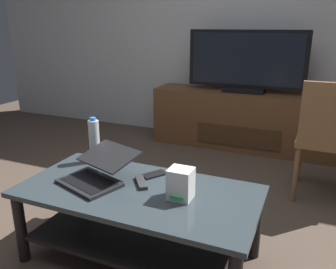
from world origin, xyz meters
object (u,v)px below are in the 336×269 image
(coffee_table, at_px, (139,211))
(router_box, at_px, (181,184))
(television, at_px, (246,63))
(dining_chair, at_px, (330,135))
(laptop, at_px, (97,172))
(media_cabinet, at_px, (242,120))
(water_bottle_near, at_px, (94,141))
(tv_remote, at_px, (141,182))
(cell_phone, at_px, (154,174))

(coffee_table, height_order, router_box, router_box)
(television, bearing_deg, dining_chair, -48.88)
(laptop, bearing_deg, media_cabinet, 79.43)
(television, bearing_deg, router_box, -87.05)
(water_bottle_near, bearing_deg, tv_remote, -23.31)
(television, distance_m, router_box, 2.09)
(laptop, bearing_deg, dining_chair, 43.86)
(router_box, relative_size, cell_phone, 1.13)
(laptop, bearing_deg, television, 79.32)
(router_box, height_order, water_bottle_near, water_bottle_near)
(media_cabinet, height_order, router_box, media_cabinet)
(cell_phone, bearing_deg, television, 119.22)
(water_bottle_near, bearing_deg, cell_phone, -6.30)
(router_box, xyz_separation_m, tv_remote, (-0.25, 0.06, -0.07))
(laptop, relative_size, cell_phone, 3.21)
(media_cabinet, relative_size, dining_chair, 2.08)
(television, xyz_separation_m, tv_remote, (-0.15, -1.99, -0.45))
(media_cabinet, relative_size, television, 1.60)
(cell_phone, distance_m, tv_remote, 0.13)
(coffee_table, distance_m, tv_remote, 0.15)
(coffee_table, distance_m, television, 2.14)
(media_cabinet, distance_m, television, 0.59)
(coffee_table, relative_size, water_bottle_near, 4.43)
(television, bearing_deg, media_cabinet, 90.00)
(television, height_order, cell_phone, television)
(dining_chair, distance_m, tv_remote, 1.43)
(television, relative_size, tv_remote, 7.31)
(coffee_table, distance_m, water_bottle_near, 0.56)
(water_bottle_near, distance_m, cell_phone, 0.46)
(media_cabinet, xyz_separation_m, router_box, (0.11, -2.07, 0.21))
(water_bottle_near, relative_size, tv_remote, 1.79)
(tv_remote, bearing_deg, dining_chair, 11.75)
(dining_chair, distance_m, cell_phone, 1.32)
(media_cabinet, height_order, laptop, media_cabinet)
(tv_remote, bearing_deg, television, 48.81)
(coffee_table, xyz_separation_m, cell_phone, (0.00, 0.19, 0.14))
(cell_phone, bearing_deg, water_bottle_near, -153.02)
(television, distance_m, laptop, 2.13)
(tv_remote, bearing_deg, water_bottle_near, 119.78)
(coffee_table, relative_size, television, 1.08)
(coffee_table, relative_size, laptop, 2.82)
(laptop, height_order, tv_remote, laptop)
(media_cabinet, bearing_deg, laptop, -100.57)
(coffee_table, relative_size, router_box, 8.00)
(television, xyz_separation_m, water_bottle_near, (-0.57, -1.81, -0.33))
(coffee_table, height_order, water_bottle_near, water_bottle_near)
(coffee_table, distance_m, media_cabinet, 2.07)
(media_cabinet, distance_m, dining_chair, 1.25)
(coffee_table, xyz_separation_m, laptop, (-0.25, -0.00, 0.19))
(television, distance_m, cell_phone, 1.92)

